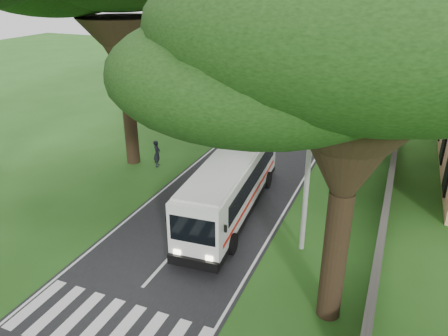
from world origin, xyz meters
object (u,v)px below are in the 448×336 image
Objects in this scene: pedestrian at (157,154)px; distant_car_b at (320,62)px; distant_car_c at (362,55)px; pole_far at (381,47)px; distant_car_a at (319,79)px; coach_bus at (232,182)px; pole_mid at (361,80)px; pole_near at (308,169)px.

distant_car_b is at bearing -18.98° from pedestrian.
distant_car_c is 49.88m from pedestrian.
distant_car_a is at bearing -143.27° from pole_far.
pole_far is 11.39m from distant_car_b.
coach_bus is 33.30m from distant_car_a.
distant_car_b is 2.04× the size of pedestrian.
distant_car_c reaches higher than distant_car_a.
pole_mid is at bearing -54.24° from pedestrian.
distant_car_a is 20.14m from distant_car_c.
coach_bus is at bearing -103.89° from pole_mid.
coach_bus reaches higher than distant_car_c.
distant_car_b is at bearing -88.23° from distant_car_a.
distant_car_c is 2.51× the size of pedestrian.
pedestrian is at bearing 70.72° from distant_car_a.
coach_bus is 6.23× the size of pedestrian.
coach_bus is 3.11× the size of distant_car_a.
coach_bus is (-4.43, 2.07, -2.36)m from pole_near.
pole_near is 2.14× the size of distant_car_a.
pole_near is at bearing -59.81° from distant_car_b.
coach_bus reaches higher than pedestrian.
pedestrian is at bearing 152.48° from pole_near.
pole_mid is 20.00m from pole_far.
pedestrian is (-11.54, -33.99, -3.25)m from pole_far.
pole_mid is at bearing 103.24° from distant_car_a.
distant_car_a is at bearing -24.86° from pedestrian.
pole_mid reaches higher than distant_car_b.
coach_bus is at bearing 84.08° from distant_car_a.
pedestrian is (-7.99, -49.24, 0.22)m from distant_car_c.
pole_far is at bearing 91.99° from distant_car_c.
pole_far is at bearing 90.00° from pole_mid.
distant_car_a is 0.80× the size of distant_car_c.
distant_car_c is at bearing 84.67° from coach_bus.
pole_mid reaches higher than distant_car_c.
distant_car_c is at bearing -23.93° from pedestrian.
pole_far is 2.10× the size of distant_car_b.
pole_mid is at bearing 71.74° from coach_bus.
distant_car_b is at bearing 141.70° from pole_far.
pedestrian is (-7.11, 3.94, -0.89)m from coach_bus.
pole_far reaches higher than distant_car_c.
distant_car_a is 11.62m from distant_car_b.
coach_bus is (-4.43, -37.93, -2.36)m from pole_far.
pole_near is 0.69× the size of coach_bus.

